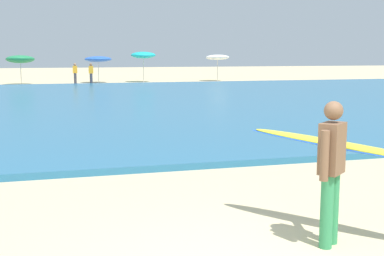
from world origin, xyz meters
The scene contains 8 objects.
sea centered at (0.00, 18.85, 0.07)m, with size 120.00×28.00×0.14m, color teal.
surfer_with_board centered at (1.45, 0.82, 1.03)m, with size 1.91×2.25×1.73m.
beach_umbrella_2 centered at (-4.12, 34.62, 1.86)m, with size 2.04×2.07×2.21m.
beach_umbrella_3 centered at (1.58, 35.49, 1.84)m, with size 2.08×2.08×2.08m.
beach_umbrella_4 centered at (5.15, 35.59, 2.15)m, with size 1.97×1.98×2.46m.
beach_umbrella_5 centered at (11.39, 35.58, 1.97)m, with size 1.93×1.95×2.22m.
beachgoer_near_row_mid centered at (-0.27, 33.89, 0.84)m, with size 0.32×0.20×1.58m.
beachgoer_near_row_right centered at (0.82, 32.95, 0.84)m, with size 0.32×0.20×1.58m.
Camera 1 is at (-1.84, -4.43, 2.27)m, focal length 47.00 mm.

